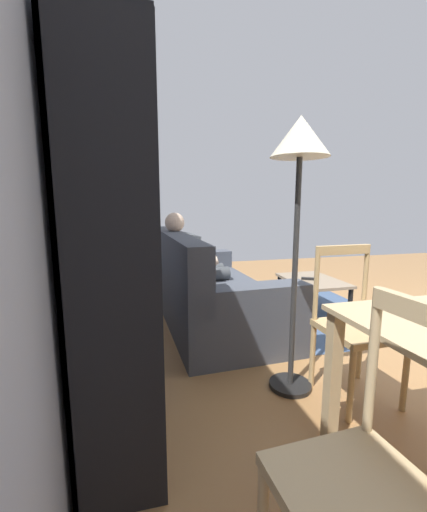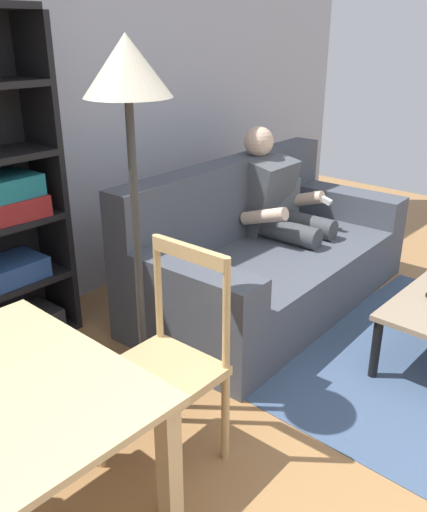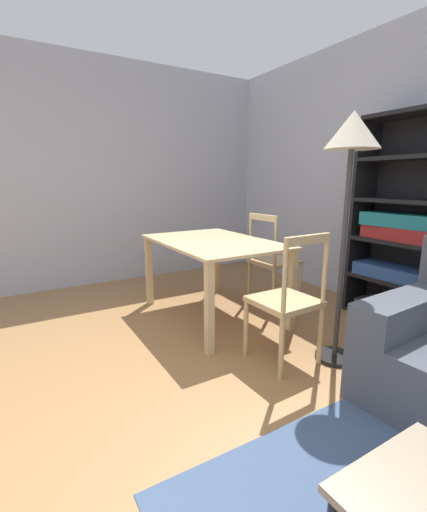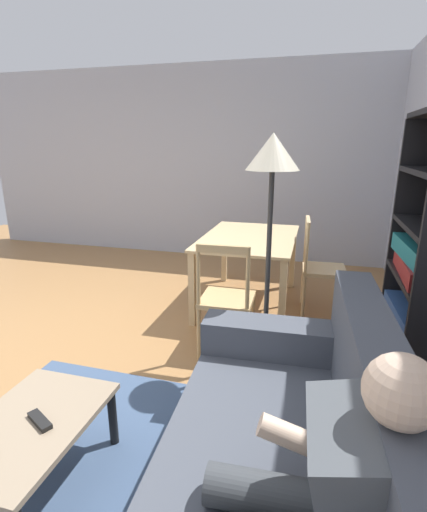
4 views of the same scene
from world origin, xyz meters
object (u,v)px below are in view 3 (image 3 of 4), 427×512
Objects in this scene: bookshelf at (404,238)px; dining_chair_near_wall at (273,261)px; dining_table at (213,251)px; dining_chair_facing_couch at (287,301)px; floor_lamp at (351,155)px.

bookshelf reaches higher than dining_chair_near_wall.
bookshelf is 1.95× the size of dining_chair_near_wall.
dining_table is at bearing -90.14° from dining_chair_near_wall.
dining_chair_near_wall is at bearing 89.86° from dining_table.
dining_table is 1.42× the size of dining_chair_near_wall.
bookshelf is 1.25m from dining_chair_near_wall.
dining_chair_near_wall reaches higher than dining_chair_facing_couch.
dining_chair_facing_couch is at bearing -35.83° from dining_chair_near_wall.
bookshelf is 1.96× the size of dining_chair_facing_couch.
dining_chair_near_wall is 1.01× the size of dining_chair_facing_couch.
floor_lamp reaches higher than dining_chair_facing_couch.
bookshelf is 1.29m from floor_lamp.
bookshelf is 1.74m from dining_table.
floor_lamp reaches higher than dining_table.
floor_lamp is at bearing 63.57° from dining_chair_facing_couch.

